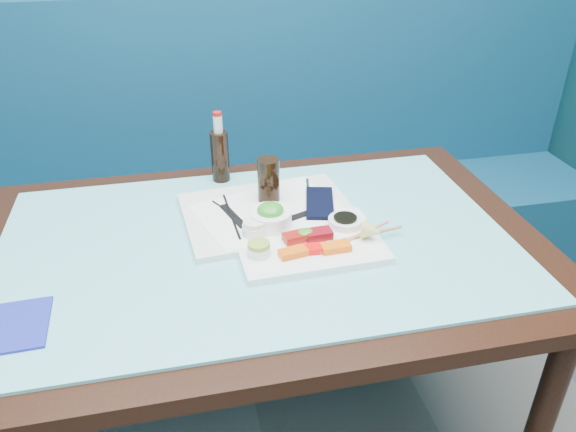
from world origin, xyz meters
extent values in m
cube|color=navy|center=(0.00, 2.22, 0.23)|extent=(3.00, 0.55, 0.45)
cube|color=navy|center=(0.00, 2.44, 0.70)|extent=(3.00, 0.12, 0.95)
cube|color=black|center=(0.00, 1.45, 0.73)|extent=(1.40, 0.90, 0.04)
cylinder|color=black|center=(0.62, 1.08, 0.35)|extent=(0.06, 0.06, 0.71)
cylinder|color=black|center=(-0.62, 1.82, 0.35)|extent=(0.06, 0.06, 0.71)
cylinder|color=black|center=(0.62, 1.82, 0.35)|extent=(0.06, 0.06, 0.71)
cube|color=#69C6D3|center=(0.00, 1.45, 0.75)|extent=(1.22, 0.76, 0.01)
cube|color=white|center=(0.12, 1.40, 0.77)|extent=(0.35, 0.25, 0.02)
cube|color=#EB5B09|center=(0.07, 1.34, 0.78)|extent=(0.07, 0.04, 0.02)
cube|color=#FF0C0A|center=(0.12, 1.35, 0.78)|extent=(0.07, 0.03, 0.02)
cube|color=#FF620A|center=(0.17, 1.34, 0.78)|extent=(0.07, 0.04, 0.02)
cube|color=maroon|center=(0.09, 1.40, 0.78)|extent=(0.06, 0.05, 0.02)
cube|color=maroon|center=(0.14, 1.40, 0.79)|extent=(0.07, 0.04, 0.02)
ellipsoid|color=#3D821E|center=(0.11, 1.41, 0.79)|extent=(0.05, 0.05, 0.02)
cylinder|color=white|center=(-0.01, 1.36, 0.79)|extent=(0.07, 0.07, 0.02)
cylinder|color=#86A635|center=(-0.01, 1.36, 0.80)|extent=(0.06, 0.06, 0.01)
cylinder|color=white|center=(0.00, 1.45, 0.79)|extent=(0.06, 0.06, 0.02)
cylinder|color=#F5DCC9|center=(0.00, 1.45, 0.81)|extent=(0.06, 0.06, 0.01)
cylinder|color=silver|center=(0.22, 1.45, 0.78)|extent=(0.10, 0.10, 0.02)
cylinder|color=black|center=(0.22, 1.45, 0.79)|extent=(0.07, 0.07, 0.01)
cone|color=#D7D565|center=(0.26, 1.37, 0.80)|extent=(0.06, 0.06, 0.05)
cube|color=black|center=(0.10, 1.50, 0.78)|extent=(0.13, 0.07, 0.00)
cylinder|color=tan|center=(0.23, 1.38, 0.78)|extent=(0.20, 0.11, 0.01)
cylinder|color=#A9744F|center=(0.24, 1.38, 0.78)|extent=(0.23, 0.05, 0.01)
cube|color=silver|center=(0.05, 1.56, 0.77)|extent=(0.46, 0.36, 0.02)
cube|color=white|center=(0.05, 1.56, 0.78)|extent=(0.41, 0.35, 0.00)
cylinder|color=white|center=(0.04, 1.48, 0.79)|extent=(0.12, 0.12, 0.04)
ellipsoid|color=#2F8E20|center=(0.04, 1.48, 0.82)|extent=(0.07, 0.07, 0.03)
cylinder|color=black|center=(0.06, 1.61, 0.83)|extent=(0.06, 0.06, 0.12)
cube|color=black|center=(0.19, 1.56, 0.78)|extent=(0.11, 0.18, 0.01)
cylinder|color=silver|center=(0.18, 1.66, 0.78)|extent=(0.03, 0.08, 0.01)
cylinder|color=black|center=(-0.05, 1.55, 0.78)|extent=(0.02, 0.23, 0.01)
cylinder|color=black|center=(-0.04, 1.55, 0.78)|extent=(0.10, 0.18, 0.01)
cube|color=black|center=(-0.04, 1.55, 0.78)|extent=(0.06, 0.13, 0.00)
cylinder|color=black|center=(-0.05, 1.79, 0.83)|extent=(0.07, 0.07, 0.15)
cylinder|color=silver|center=(-0.05, 1.79, 0.93)|extent=(0.03, 0.03, 0.05)
cylinder|color=red|center=(-0.05, 1.79, 0.96)|extent=(0.03, 0.03, 0.01)
cube|color=navy|center=(-0.52, 1.24, 0.76)|extent=(0.16, 0.16, 0.01)
camera|label=1|loc=(-0.17, 0.32, 1.49)|focal=35.00mm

